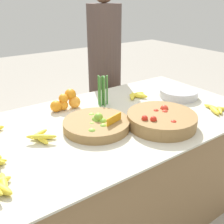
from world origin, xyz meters
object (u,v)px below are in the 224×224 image
Objects in this scene: tomato_basket at (161,119)px; metal_bowl at (179,93)px; vendor_person at (105,80)px; lime_bowl at (96,124)px; price_sign at (114,123)px.

metal_bowl is (0.45, 0.27, -0.01)m from tomato_basket.
metal_bowl is at bearing -78.62° from vendor_person.
lime_bowl is at bearing -174.14° from metal_bowl.
price_sign reaches higher than metal_bowl.
vendor_person is at bearing 74.40° from tomato_basket.
lime_bowl is 3.21× the size of price_sign.
tomato_basket reaches higher than price_sign.
lime_bowl is at bearing 150.84° from tomato_basket.
price_sign is (0.07, -0.08, 0.02)m from lime_bowl.
tomato_basket reaches higher than lime_bowl.
metal_bowl is 0.74m from price_sign.
vendor_person reaches higher than lime_bowl.
vendor_person reaches higher than price_sign.
metal_bowl is (0.79, 0.08, 0.00)m from lime_bowl.
price_sign reaches higher than lime_bowl.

